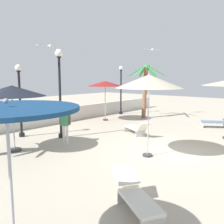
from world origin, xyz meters
TOP-DOWN VIEW (x-y plane):
  - ground_plane at (0.00, 0.00)m, footprint 56.00×56.00m
  - boundary_wall at (0.00, 8.85)m, footprint 25.20×0.30m
  - patio_umbrella_0 at (-3.86, 5.15)m, footprint 2.71×2.71m
  - patio_umbrella_1 at (-0.91, 0.54)m, footprint 2.53×2.53m
  - patio_umbrella_2 at (4.01, 7.08)m, footprint 2.50×2.50m
  - patio_umbrella_4 at (-7.18, -0.90)m, footprint 2.12×2.12m
  - palm_tree_1 at (6.72, 5.51)m, footprint 3.00×2.86m
  - lamp_post_0 at (-1.16, 5.49)m, footprint 0.39×0.39m
  - lamp_post_1 at (-2.34, 7.20)m, footprint 0.33×0.33m
  - lamp_post_2 at (7.08, 8.07)m, footprint 0.33×0.33m
  - lounge_chair_0 at (1.73, 2.85)m, footprint 1.33×1.93m
  - lounge_chair_1 at (6.46, 0.18)m, footprint 1.42×1.88m
  - lounge_chair_2 at (-4.49, -1.35)m, footprint 1.43×1.86m
  - guest_0 at (-1.70, 4.50)m, footprint 0.38×0.51m
  - seagull_0 at (-1.53, 5.76)m, footprint 1.27×0.38m
  - seagull_1 at (7.56, 5.53)m, footprint 1.14×0.86m

SIDE VIEW (x-z plane):
  - ground_plane at x=0.00m, z-range 0.00..0.00m
  - lounge_chair_0 at x=1.73m, z-range -0.03..0.81m
  - lounge_chair_1 at x=6.46m, z-range -0.01..0.81m
  - lounge_chair_2 at x=-4.49m, z-range 0.00..0.81m
  - boundary_wall at x=0.00m, z-range 0.00..0.99m
  - guest_0 at x=-1.70m, z-range 0.17..1.82m
  - lamp_post_1 at x=-2.34m, z-range 0.29..3.96m
  - lamp_post_2 at x=7.08m, z-range 0.31..4.22m
  - patio_umbrella_4 at x=-7.18m, z-range 1.07..3.83m
  - patio_umbrella_0 at x=-3.86m, z-range 1.10..3.86m
  - palm_tree_1 at x=6.72m, z-range 0.57..4.53m
  - patio_umbrella_2 at x=4.01m, z-range 1.16..3.98m
  - lamp_post_0 at x=-1.16m, z-range 0.59..4.98m
  - patio_umbrella_1 at x=-0.91m, z-range 1.28..4.46m
  - seagull_0 at x=-1.53m, z-range 4.44..4.58m
  - seagull_1 at x=7.56m, z-range 4.99..5.13m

